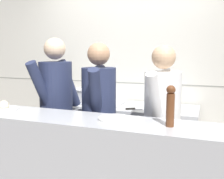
# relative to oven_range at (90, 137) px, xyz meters

# --- Properties ---
(wall_back_tiled) EXTENTS (8.00, 0.06, 2.60)m
(wall_back_tiled) POSITION_rel_oven_range_xyz_m (0.42, 0.40, 0.85)
(wall_back_tiled) COLOR silver
(wall_back_tiled) RESTS_ON ground_plane
(oven_range) EXTENTS (0.83, 0.71, 0.90)m
(oven_range) POSITION_rel_oven_range_xyz_m (0.00, 0.00, 0.00)
(oven_range) COLOR #232326
(oven_range) RESTS_ON ground_plane
(prep_counter) EXTENTS (0.93, 0.65, 0.91)m
(prep_counter) POSITION_rel_oven_range_xyz_m (0.90, -0.00, 0.00)
(prep_counter) COLOR #B7BABF
(prep_counter) RESTS_ON ground_plane
(pass_counter) EXTENTS (2.56, 0.45, 1.04)m
(pass_counter) POSITION_rel_oven_range_xyz_m (0.48, -1.20, 0.06)
(pass_counter) COLOR #B7BABF
(pass_counter) RESTS_ON ground_plane
(stock_pot) EXTENTS (0.36, 0.36, 0.19)m
(stock_pot) POSITION_rel_oven_range_xyz_m (-0.07, 0.00, 0.55)
(stock_pot) COLOR #B7BABF
(stock_pot) RESTS_ON oven_range
(mixing_bowl_steel) EXTENTS (0.24, 0.24, 0.10)m
(mixing_bowl_steel) POSITION_rel_oven_range_xyz_m (0.98, -0.00, 0.51)
(mixing_bowl_steel) COLOR #B7BABF
(mixing_bowl_steel) RESTS_ON prep_counter
(chefs_knife) EXTENTS (0.34, 0.20, 0.02)m
(chefs_knife) POSITION_rel_oven_range_xyz_m (0.70, -0.17, 0.46)
(chefs_knife) COLOR #B7BABF
(chefs_knife) RESTS_ON prep_counter
(plated_dish_main) EXTENTS (0.27, 0.27, 0.09)m
(plated_dish_main) POSITION_rel_oven_range_xyz_m (-0.30, -1.18, 0.61)
(plated_dish_main) COLOR white
(plated_dish_main) RESTS_ON pass_counter
(plated_dish_appetiser) EXTENTS (0.26, 0.26, 0.02)m
(plated_dish_appetiser) POSITION_rel_oven_range_xyz_m (0.76, -1.15, 0.59)
(plated_dish_appetiser) COLOR white
(plated_dish_appetiser) RESTS_ON pass_counter
(pepper_mill) EXTENTS (0.06, 0.06, 0.30)m
(pepper_mill) POSITION_rel_oven_range_xyz_m (1.20, -1.20, 0.74)
(pepper_mill) COLOR brown
(pepper_mill) RESTS_ON pass_counter
(chef_head_cook) EXTENTS (0.42, 0.75, 1.71)m
(chef_head_cook) POSITION_rel_oven_range_xyz_m (-0.08, -0.65, 0.50)
(chef_head_cook) COLOR black
(chef_head_cook) RESTS_ON ground_plane
(chef_sous) EXTENTS (0.41, 0.72, 1.65)m
(chef_sous) POSITION_rel_oven_range_xyz_m (0.44, -0.71, 0.47)
(chef_sous) COLOR black
(chef_sous) RESTS_ON ground_plane
(chef_line) EXTENTS (0.38, 0.71, 1.63)m
(chef_line) POSITION_rel_oven_range_xyz_m (1.06, -0.68, 0.45)
(chef_line) COLOR black
(chef_line) RESTS_ON ground_plane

